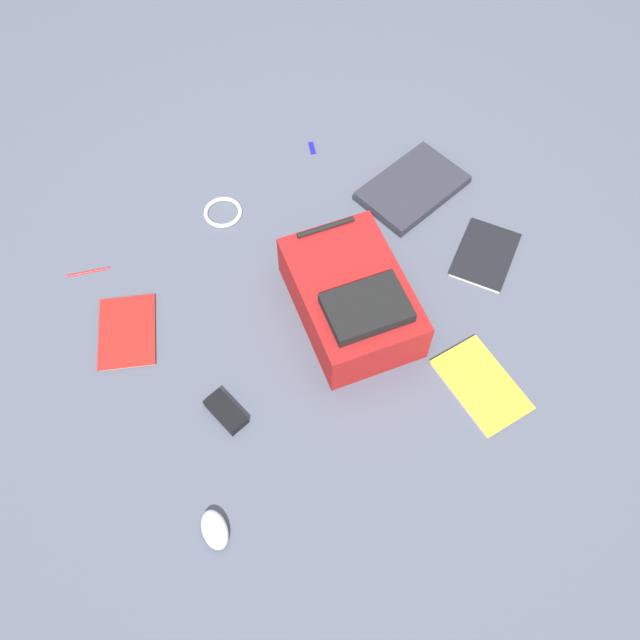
# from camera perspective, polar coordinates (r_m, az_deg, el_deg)

# --- Properties ---
(ground_plane) EXTENTS (4.17, 4.17, 0.00)m
(ground_plane) POSITION_cam_1_polar(r_m,az_deg,el_deg) (2.07, 0.34, 0.95)
(ground_plane) COLOR #4C5160
(backpack) EXTENTS (0.35, 0.48, 0.20)m
(backpack) POSITION_cam_1_polar(r_m,az_deg,el_deg) (1.99, 2.70, 1.85)
(backpack) COLOR maroon
(backpack) RESTS_ON ground_plane
(laptop) EXTENTS (0.40, 0.31, 0.03)m
(laptop) POSITION_cam_1_polar(r_m,az_deg,el_deg) (2.36, 7.79, 10.99)
(laptop) COLOR #24242C
(laptop) RESTS_ON ground_plane
(book_manual) EXTENTS (0.24, 0.29, 0.01)m
(book_manual) POSITION_cam_1_polar(r_m,az_deg,el_deg) (2.11, -15.92, -0.97)
(book_manual) COLOR silver
(book_manual) RESTS_ON ground_plane
(book_red) EXTENTS (0.19, 0.29, 0.02)m
(book_red) POSITION_cam_1_polar(r_m,az_deg,el_deg) (2.00, 13.41, -5.38)
(book_red) COLOR silver
(book_red) RESTS_ON ground_plane
(book_comic) EXTENTS (0.29, 0.28, 0.02)m
(book_comic) POSITION_cam_1_polar(r_m,az_deg,el_deg) (2.23, 13.74, 5.34)
(book_comic) COLOR silver
(book_comic) RESTS_ON ground_plane
(computer_mouse) EXTENTS (0.07, 0.11, 0.04)m
(computer_mouse) POSITION_cam_1_polar(r_m,az_deg,el_deg) (1.82, -8.85, -17.03)
(computer_mouse) COLOR silver
(computer_mouse) RESTS_ON ground_plane
(cable_coil) EXTENTS (0.13, 0.13, 0.01)m
(cable_coil) POSITION_cam_1_polar(r_m,az_deg,el_deg) (2.30, -8.18, 8.97)
(cable_coil) COLOR silver
(cable_coil) RESTS_ON ground_plane
(power_brick) EXTENTS (0.09, 0.14, 0.03)m
(power_brick) POSITION_cam_1_polar(r_m,az_deg,el_deg) (1.92, -7.92, -7.67)
(power_brick) COLOR black
(power_brick) RESTS_ON ground_plane
(pen_black) EXTENTS (0.13, 0.04, 0.01)m
(pen_black) POSITION_cam_1_polar(r_m,az_deg,el_deg) (2.26, -18.95, 3.90)
(pen_black) COLOR red
(pen_black) RESTS_ON ground_plane
(usb_stick) EXTENTS (0.03, 0.06, 0.01)m
(usb_stick) POSITION_cam_1_polar(r_m,az_deg,el_deg) (2.48, -0.68, 14.31)
(usb_stick) COLOR #191999
(usb_stick) RESTS_ON ground_plane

